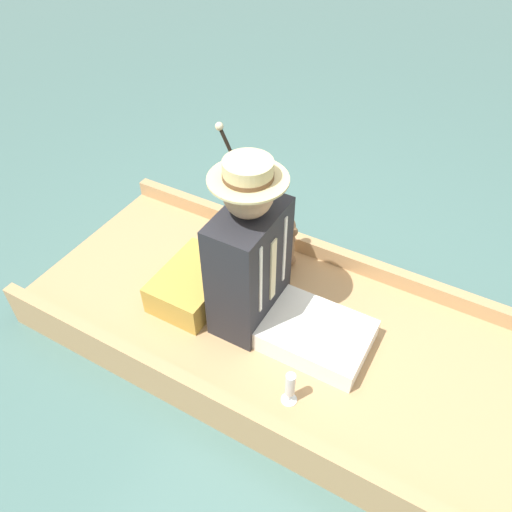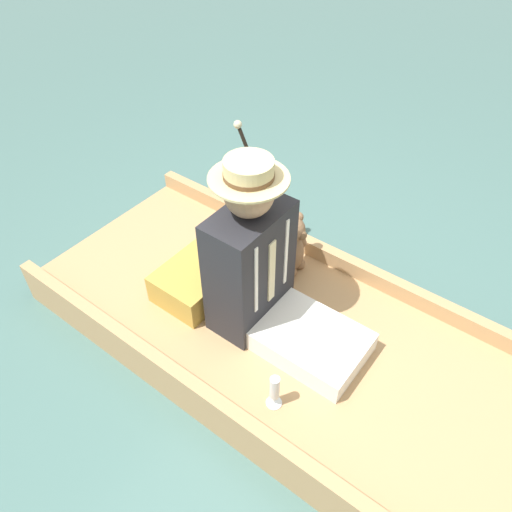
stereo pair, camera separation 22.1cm
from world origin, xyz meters
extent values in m
plane|color=#476B66|center=(0.00, 0.00, 0.00)|extent=(16.00, 16.00, 0.00)
cube|color=tan|center=(0.00, 0.00, 0.08)|extent=(1.14, 2.59, 0.16)
cube|color=tan|center=(-0.54, 0.00, 0.20)|extent=(0.06, 2.59, 0.09)
cube|color=tan|center=(0.54, 0.00, 0.20)|extent=(0.06, 2.59, 0.09)
cube|color=#B7933D|center=(0.05, -0.49, 0.24)|extent=(0.45, 0.31, 0.16)
cube|color=white|center=(0.03, 0.19, 0.21)|extent=(0.37, 0.49, 0.11)
cube|color=#232328|center=(0.03, -0.17, 0.48)|extent=(0.41, 0.24, 0.64)
cube|color=beige|center=(0.03, -0.05, 0.52)|extent=(0.04, 0.01, 0.35)
cube|color=white|center=(-0.09, -0.05, 0.56)|extent=(0.02, 0.01, 0.38)
cube|color=white|center=(0.14, -0.05, 0.56)|extent=(0.02, 0.01, 0.38)
sphere|color=tan|center=(0.03, -0.17, 0.90)|extent=(0.21, 0.21, 0.21)
cylinder|color=#CCB77F|center=(0.03, -0.17, 0.97)|extent=(0.33, 0.33, 0.01)
cylinder|color=#CCB77F|center=(0.03, -0.17, 1.01)|extent=(0.20, 0.20, 0.08)
cylinder|color=brown|center=(0.03, -0.17, 0.99)|extent=(0.21, 0.21, 0.02)
ellipsoid|color=#846042|center=(-0.36, -0.19, 0.27)|extent=(0.16, 0.13, 0.23)
sphere|color=#846042|center=(-0.36, -0.19, 0.44)|extent=(0.13, 0.13, 0.13)
sphere|color=brown|center=(-0.36, -0.14, 0.43)|extent=(0.05, 0.05, 0.05)
sphere|color=#846042|center=(-0.40, -0.19, 0.49)|extent=(0.06, 0.06, 0.06)
sphere|color=#846042|center=(-0.31, -0.19, 0.49)|extent=(0.06, 0.06, 0.06)
cylinder|color=#846042|center=(-0.44, -0.19, 0.31)|extent=(0.09, 0.06, 0.10)
cylinder|color=#846042|center=(-0.27, -0.19, 0.31)|extent=(0.09, 0.06, 0.10)
sphere|color=#846042|center=(-0.40, -0.16, 0.19)|extent=(0.07, 0.07, 0.07)
sphere|color=#846042|center=(-0.32, -0.16, 0.19)|extent=(0.07, 0.07, 0.07)
cylinder|color=silver|center=(0.36, 0.22, 0.16)|extent=(0.07, 0.07, 0.01)
cylinder|color=silver|center=(0.36, 0.22, 0.19)|extent=(0.01, 0.01, 0.05)
cylinder|color=silver|center=(0.36, 0.22, 0.28)|extent=(0.04, 0.04, 0.12)
cylinder|color=black|center=(-0.47, -0.46, 0.50)|extent=(0.02, 0.35, 0.69)
sphere|color=beige|center=(-0.47, -0.63, 0.84)|extent=(0.04, 0.04, 0.04)
camera|label=1|loc=(1.44, 0.66, 2.08)|focal=35.00mm
camera|label=2|loc=(1.31, 0.84, 2.08)|focal=35.00mm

